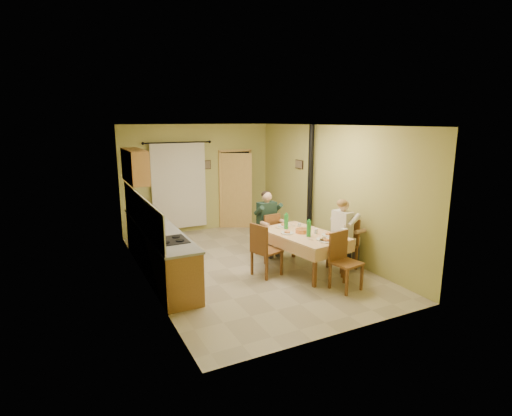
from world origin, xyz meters
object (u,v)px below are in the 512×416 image
chair_near (345,273)px  man_right (343,226)px  chair_left (266,260)px  man_far (267,216)px  chair_far (268,242)px  stove_flue (310,202)px  dining_table (303,252)px  chair_right (343,254)px

chair_near → man_right: bearing=-135.3°
chair_left → man_right: (1.51, -0.37, 0.59)m
man_far → man_right: size_ratio=1.00×
chair_far → stove_flue: bearing=5.9°
man_right → stove_flue: 1.65m
dining_table → man_far: size_ratio=1.32×
chair_left → stove_flue: 2.32m
chair_far → stove_flue: stove_flue is taller
dining_table → man_far: (-0.20, 1.12, 0.50)m
chair_right → chair_left: chair_left is taller
man_far → chair_left: bearing=-124.9°
chair_left → man_right: man_right is taller
chair_left → chair_far: bearing=134.0°
man_far → man_right: (0.94, -1.38, 0.00)m
dining_table → chair_far: bearing=90.9°
dining_table → chair_far: size_ratio=1.92×
chair_far → chair_right: chair_right is taller
chair_near → chair_right: size_ratio=0.99×
man_right → chair_far: bearing=28.6°
man_right → chair_right: bearing=-90.0°
chair_near → chair_left: 1.51m
man_far → dining_table: bearing=-85.7°
man_right → stove_flue: size_ratio=0.50×
chair_near → chair_left: bearing=-61.8°
man_right → chair_near: bearing=138.7°
dining_table → man_far: bearing=90.8°
chair_right → chair_near: bearing=138.0°
chair_far → man_right: 1.76m
dining_table → man_right: size_ratio=1.32×
dining_table → man_far: man_far is taller
man_right → stove_flue: (0.30, 1.62, 0.15)m
chair_left → stove_flue: size_ratio=0.37×
dining_table → chair_near: size_ratio=1.82×
dining_table → chair_right: (0.76, -0.25, -0.09)m
dining_table → man_far: 1.24m
chair_near → man_far: man_far is taller
chair_near → man_far: bearing=-90.5°
man_right → dining_table: bearing=65.2°
chair_far → chair_left: (-0.57, -0.99, 0.00)m
chair_far → man_right: size_ratio=0.69×
chair_far → chair_left: chair_left is taller
man_far → man_right: 1.67m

